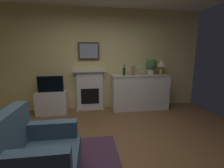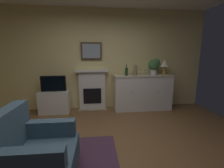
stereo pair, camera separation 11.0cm
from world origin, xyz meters
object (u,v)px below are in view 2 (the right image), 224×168
Objects in this scene: framed_picture at (91,51)px; table_lamp at (164,64)px; tv_cabinet at (55,102)px; tv_set at (53,84)px; potted_plant_small at (154,65)px; fireplace_unit at (92,90)px; wine_glass_center at (145,71)px; wine_glass_left at (140,71)px; wine_glass_right at (148,70)px; vase_decorative at (135,70)px; wine_bottle at (126,71)px; armchair at (35,154)px; sideboard_cabinet at (142,92)px.

framed_picture reaches higher than table_lamp.
tv_cabinet is 0.49m from tv_set.
tv_set is at bearing -178.85° from potted_plant_small.
fireplace_unit is 6.67× the size of wine_glass_center.
table_lamp is at bearing -0.29° from tv_cabinet.
wine_glass_center is (0.11, -0.05, 0.00)m from wine_glass_left.
vase_decorative reaches higher than wine_glass_right.
tv_cabinet is (-2.12, 0.07, -0.81)m from vase_decorative.
fireplace_unit is 2.08m from table_lamp.
armchair is at bearing -123.97° from wine_bottle.
tv_cabinet is (-2.49, -0.02, -0.79)m from wine_glass_right.
wine_glass_center is 0.33m from potted_plant_small.
wine_glass_center is 0.38× the size of potted_plant_small.
wine_glass_right is (0.22, 0.03, 0.00)m from wine_glass_left.
tv_set is (-0.00, -0.02, 0.49)m from tv_cabinet.
vase_decorative is at bearing -178.58° from wine_glass_center.
tv_set is at bearing -90.00° from tv_cabinet.
wine_bottle is 1.76× the size of wine_glass_center.
armchair is (-2.32, -2.35, -0.83)m from potted_plant_small.
wine_glass_left is at bearing -9.58° from framed_picture.
wine_glass_right is 0.59× the size of vase_decorative.
fireplace_unit is at bearing 171.07° from wine_glass_center.
wine_glass_right is at bearing -176.64° from potted_plant_small.
sideboard_cabinet is 5.42× the size of wine_bottle.
wine_bottle is at bearing -175.91° from wine_glass_left.
wine_glass_left is 0.27× the size of tv_set.
table_lamp is 2.42× the size of wine_glass_left.
tv_cabinet is (-2.93, 0.01, -0.95)m from table_lamp.
tv_set is at bearing -169.23° from fireplace_unit.
fireplace_unit is at bearing 167.54° from wine_bottle.
framed_picture reaches higher than fireplace_unit.
framed_picture is at bearing 12.01° from tv_cabinet.
tv_cabinet is 0.82× the size of armchair.
framed_picture reaches higher than wine_bottle.
fireplace_unit is 1.41m from wine_glass_left.
armchair is at bearing -132.47° from wine_glass_right.
potted_plant_small is at bearing 45.41° from armchair.
wine_glass_left is (1.29, -0.17, 0.53)m from fireplace_unit.
potted_plant_small is at bearing 17.29° from wine_glass_center.
vase_decorative is at bearing -160.71° from wine_glass_left.
wine_glass_center is (1.40, -0.22, 0.53)m from fireplace_unit.
framed_picture is 0.60× the size of armchair.
wine_glass_left is at bearing 179.65° from table_lamp.
framed_picture reaches higher than vase_decorative.
wine_glass_right is at bearing 47.53° from armchair.
sideboard_cabinet is (1.37, -0.18, -0.07)m from fireplace_unit.
fireplace_unit is at bearing 172.38° from wine_glass_left.
wine_bottle is 0.32× the size of armchair.
wine_glass_center is at bearing 1.42° from vase_decorative.
fireplace_unit is 1.82m from potted_plant_small.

